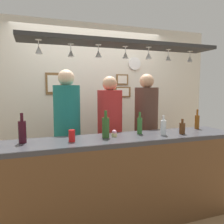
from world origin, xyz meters
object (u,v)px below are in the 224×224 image
(bottle_wine_dark_red, at_px, (22,131))
(wall_clock, at_px, (135,64))
(bottle_beer_brown_stubby, at_px, (182,128))
(picture_frame_lower_pair, at_px, (123,92))
(picture_frame_upper_small, at_px, (122,80))
(bottle_beer_green_import, at_px, (140,125))
(person_right_brown_shirt, at_px, (146,121))
(cupcake, at_px, (114,134))
(picture_frame_caricature, at_px, (54,84))
(person_middle_red_shirt, at_px, (110,125))
(bottle_champagne_green, at_px, (106,127))
(drink_can, at_px, (72,136))
(bottle_soda_clear, at_px, (163,127))
(person_left_teal_shirt, at_px, (67,124))
(bottle_beer_amber_tall, at_px, (197,121))

(bottle_wine_dark_red, bearing_deg, wall_clock, 35.74)
(bottle_beer_brown_stubby, bearing_deg, picture_frame_lower_pair, 96.37)
(picture_frame_upper_small, bearing_deg, bottle_wine_dark_red, -140.37)
(bottle_wine_dark_red, bearing_deg, bottle_beer_green_import, 0.75)
(picture_frame_lower_pair, bearing_deg, bottle_beer_brown_stubby, -83.63)
(person_right_brown_shirt, height_order, picture_frame_upper_small, picture_frame_upper_small)
(cupcake, bearing_deg, wall_clock, 57.13)
(picture_frame_caricature, bearing_deg, bottle_beer_brown_stubby, -47.98)
(person_middle_red_shirt, xyz_separation_m, cupcake, (-0.15, -0.59, 0.01))
(bottle_champagne_green, height_order, drink_can, bottle_champagne_green)
(bottle_soda_clear, bearing_deg, cupcake, 169.24)
(drink_can, bearing_deg, person_middle_red_shirt, 46.35)
(person_left_teal_shirt, xyz_separation_m, picture_frame_lower_pair, (1.08, 0.77, 0.39))
(bottle_beer_green_import, xyz_separation_m, picture_frame_upper_small, (0.30, 1.30, 0.58))
(bottle_soda_clear, bearing_deg, bottle_beer_green_import, 144.63)
(drink_can, relative_size, picture_frame_lower_pair, 0.41)
(bottle_beer_brown_stubby, distance_m, bottle_beer_amber_tall, 0.46)
(person_left_teal_shirt, xyz_separation_m, wall_clock, (1.31, 0.77, 0.89))
(person_middle_red_shirt, bearing_deg, bottle_soda_clear, -59.02)
(bottle_beer_amber_tall, bearing_deg, bottle_beer_green_import, -176.84)
(bottle_wine_dark_red, height_order, picture_frame_caricature, picture_frame_caricature)
(person_middle_red_shirt, height_order, bottle_soda_clear, person_middle_red_shirt)
(bottle_wine_dark_red, distance_m, picture_frame_caricature, 1.48)
(bottle_beer_green_import, xyz_separation_m, picture_frame_caricature, (-0.86, 1.30, 0.51))
(bottle_beer_amber_tall, height_order, cupcake, bottle_beer_amber_tall)
(bottle_champagne_green, relative_size, bottle_beer_amber_tall, 1.15)
(bottle_champagne_green, distance_m, bottle_beer_amber_tall, 1.32)
(picture_frame_lower_pair, relative_size, picture_frame_caricature, 0.88)
(person_left_teal_shirt, height_order, bottle_beer_amber_tall, person_left_teal_shirt)
(bottle_beer_green_import, bearing_deg, person_right_brown_shirt, 55.25)
(bottle_soda_clear, distance_m, bottle_champagne_green, 0.67)
(bottle_beer_brown_stubby, distance_m, bottle_wine_dark_red, 1.78)
(picture_frame_upper_small, bearing_deg, drink_can, -128.12)
(person_middle_red_shirt, relative_size, bottle_champagne_green, 5.66)
(person_left_teal_shirt, relative_size, person_right_brown_shirt, 1.02)
(bottle_beer_brown_stubby, bearing_deg, bottle_beer_green_import, 160.01)
(person_right_brown_shirt, bearing_deg, cupcake, -140.47)
(bottle_soda_clear, relative_size, bottle_wine_dark_red, 0.77)
(person_left_teal_shirt, distance_m, cupcake, 0.73)
(picture_frame_caricature, bearing_deg, drink_can, -88.74)
(bottle_beer_green_import, height_order, bottle_soda_clear, bottle_beer_green_import)
(drink_can, bearing_deg, bottle_beer_amber_tall, 6.03)
(person_right_brown_shirt, distance_m, picture_frame_caricature, 1.55)
(wall_clock, bearing_deg, person_left_teal_shirt, -149.69)
(bottle_beer_amber_tall, bearing_deg, picture_frame_upper_small, 114.46)
(bottle_beer_brown_stubby, bearing_deg, person_left_teal_shirt, 150.54)
(bottle_wine_dark_red, relative_size, drink_can, 2.46)
(person_right_brown_shirt, bearing_deg, bottle_soda_clear, -101.91)
(drink_can, bearing_deg, picture_frame_caricature, 91.26)
(person_left_teal_shirt, distance_m, wall_clock, 1.76)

